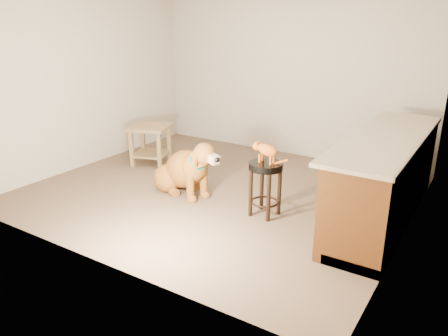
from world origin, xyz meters
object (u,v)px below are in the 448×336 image
Objects in this scene: side_table at (151,139)px; golden_retriever at (185,171)px; padded_stool at (265,178)px; tabby_kitten at (266,150)px; wood_stool at (400,155)px.

golden_retriever is (1.17, -0.68, -0.09)m from side_table.
padded_stool is 0.86× the size of side_table.
padded_stool is 2.41m from side_table.
side_table is 1.72× the size of tabby_kitten.
golden_retriever is (-1.14, 0.04, -0.14)m from padded_stool.
golden_retriever reaches higher than padded_stool.
golden_retriever reaches higher than wood_stool.
padded_stool is 0.32m from tabby_kitten.
padded_stool is 0.52× the size of golden_retriever.
tabby_kitten is at bearing -118.77° from wood_stool.
wood_stool is (1.03, 1.89, -0.06)m from padded_stool.
side_table is 1.35m from golden_retriever.
golden_retriever is at bearing 177.94° from padded_stool.
tabby_kitten is (1.13, -0.04, 0.46)m from golden_retriever.
wood_stool is at bearing 58.22° from golden_retriever.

